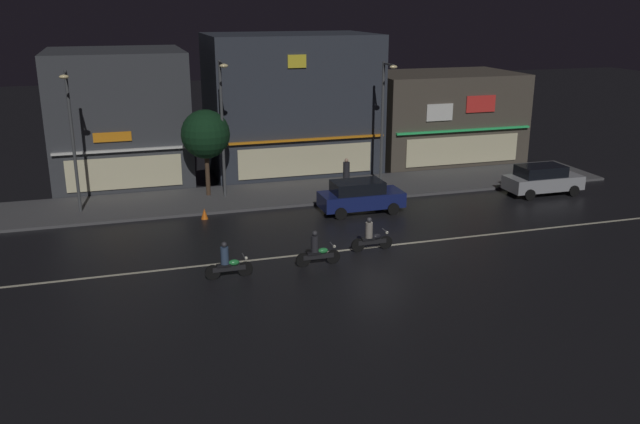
# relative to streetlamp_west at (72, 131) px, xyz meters

# --- Properties ---
(ground_plane) EXTENTS (140.00, 140.00, 0.00)m
(ground_plane) POSITION_rel_streetlamp_west_xyz_m (12.88, -8.83, -4.35)
(ground_plane) COLOR black
(lane_divider_stripe) EXTENTS (33.34, 0.16, 0.01)m
(lane_divider_stripe) POSITION_rel_streetlamp_west_xyz_m (12.88, -8.83, -4.34)
(lane_divider_stripe) COLOR beige
(lane_divider_stripe) RESTS_ON ground
(sidewalk_far) EXTENTS (35.09, 5.03, 0.14)m
(sidewalk_far) POSITION_rel_streetlamp_west_xyz_m (12.88, 0.60, -4.28)
(sidewalk_far) COLOR #4C4C4F
(sidewalk_far) RESTS_ON ground
(storefront_left_block) EXTENTS (7.83, 8.23, 7.76)m
(storefront_left_block) POSITION_rel_streetlamp_west_xyz_m (2.35, 7.15, -0.47)
(storefront_left_block) COLOR #383A3F
(storefront_left_block) RESTS_ON ground
(storefront_center_block) EXTENTS (10.35, 7.17, 8.57)m
(storefront_center_block) POSITION_rel_streetlamp_west_xyz_m (12.88, 6.62, -0.07)
(storefront_center_block) COLOR #2D333D
(storefront_center_block) RESTS_ON ground
(storefront_right_block) EXTENTS (9.90, 6.62, 5.92)m
(storefront_right_block) POSITION_rel_streetlamp_west_xyz_m (23.41, 6.35, -1.39)
(storefront_right_block) COLOR #4C443A
(storefront_right_block) RESTS_ON ground
(streetlamp_west) EXTENTS (0.44, 1.64, 7.13)m
(streetlamp_west) POSITION_rel_streetlamp_west_xyz_m (0.00, 0.00, 0.00)
(streetlamp_west) COLOR #47494C
(streetlamp_west) RESTS_ON sidewalk_far
(streetlamp_mid) EXTENTS (0.44, 1.64, 7.39)m
(streetlamp_mid) POSITION_rel_streetlamp_west_xyz_m (7.57, 0.61, 0.13)
(streetlamp_mid) COLOR #47494C
(streetlamp_mid) RESTS_ON sidewalk_far
(streetlamp_east) EXTENTS (0.44, 1.64, 7.07)m
(streetlamp_east) POSITION_rel_streetlamp_west_xyz_m (16.93, 0.87, -0.03)
(streetlamp_east) COLOR #47494C
(streetlamp_east) RESTS_ON sidewalk_far
(pedestrian_on_sidewalk) EXTENTS (0.38, 0.38, 1.79)m
(pedestrian_on_sidewalk) POSITION_rel_streetlamp_west_xyz_m (14.49, 0.33, -3.38)
(pedestrian_on_sidewalk) COLOR #232328
(pedestrian_on_sidewalk) RESTS_ON sidewalk_far
(street_tree) EXTENTS (2.66, 2.66, 4.76)m
(street_tree) POSITION_rel_streetlamp_west_xyz_m (6.73, 1.37, -0.79)
(street_tree) COLOR #473323
(street_tree) RESTS_ON sidewalk_far
(parked_car_near_kerb) EXTENTS (4.30, 1.98, 1.67)m
(parked_car_near_kerb) POSITION_rel_streetlamp_west_xyz_m (24.88, -3.49, -3.48)
(parked_car_near_kerb) COLOR #9EA0A5
(parked_car_near_kerb) RESTS_ON ground
(parked_car_trailing) EXTENTS (4.30, 1.98, 1.67)m
(parked_car_trailing) POSITION_rel_streetlamp_west_xyz_m (13.85, -3.72, -3.48)
(parked_car_trailing) COLOR navy
(parked_car_trailing) RESTS_ON ground
(motorcycle_lead) EXTENTS (1.90, 0.60, 1.52)m
(motorcycle_lead) POSITION_rel_streetlamp_west_xyz_m (9.58, -10.16, -3.71)
(motorcycle_lead) COLOR black
(motorcycle_lead) RESTS_ON ground
(motorcycle_following) EXTENTS (1.90, 0.60, 1.52)m
(motorcycle_following) POSITION_rel_streetlamp_west_xyz_m (12.34, -9.17, -3.71)
(motorcycle_following) COLOR black
(motorcycle_following) RESTS_ON ground
(motorcycle_opposite_lane) EXTENTS (1.90, 0.60, 1.52)m
(motorcycle_opposite_lane) POSITION_rel_streetlamp_west_xyz_m (5.84, -10.41, -3.71)
(motorcycle_opposite_lane) COLOR black
(motorcycle_opposite_lane) RESTS_ON ground
(traffic_cone) EXTENTS (0.36, 0.36, 0.55)m
(traffic_cone) POSITION_rel_streetlamp_west_xyz_m (5.98, -2.51, -4.07)
(traffic_cone) COLOR orange
(traffic_cone) RESTS_ON ground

